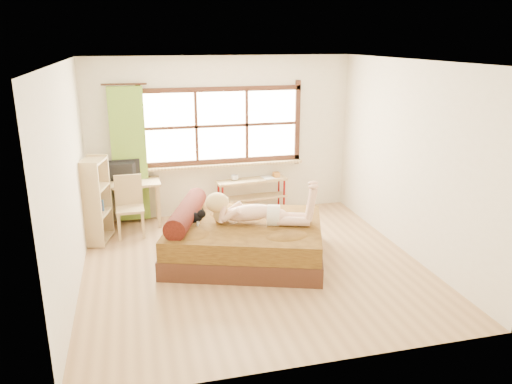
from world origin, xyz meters
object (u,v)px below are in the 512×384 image
object	(u,v)px
bed	(242,239)
pipe_shelf	(252,188)
desk	(122,188)
bookshelf	(96,200)
woman	(257,201)
chair	(129,202)
kitten	(192,216)

from	to	relation	value
bed	pipe_shelf	world-z (taller)	bed
desk	bookshelf	world-z (taller)	bookshelf
woman	chair	xyz separation A→B (m)	(-1.70, 1.38, -0.32)
kitten	bookshelf	bearing A→B (deg)	161.03
bed	desk	size ratio (longest dim) A/B	2.10
pipe_shelf	bookshelf	xyz separation A→B (m)	(-2.57, -0.69, 0.20)
kitten	woman	bearing A→B (deg)	9.28
chair	woman	bearing A→B (deg)	-39.99
chair	desk	bearing A→B (deg)	104.14
kitten	desk	size ratio (longest dim) A/B	0.26
desk	chair	distance (m)	0.40
bed	bookshelf	bearing A→B (deg)	169.84
kitten	desk	xyz separation A→B (m)	(-0.93, 1.59, -0.00)
desk	bookshelf	distance (m)	0.68
bed	kitten	distance (m)	0.77
desk	chair	world-z (taller)	chair
pipe_shelf	kitten	bearing A→B (deg)	-132.97
bed	desk	world-z (taller)	bed
pipe_shelf	desk	bearing A→B (deg)	176.54
chair	pipe_shelf	world-z (taller)	chair
desk	pipe_shelf	world-z (taller)	desk
kitten	desk	bearing A→B (deg)	139.36
woman	pipe_shelf	distance (m)	1.94
bookshelf	woman	bearing A→B (deg)	-14.84
bed	bookshelf	size ratio (longest dim) A/B	1.97
woman	desk	xyz separation A→B (m)	(-1.80, 1.74, -0.19)
desk	pipe_shelf	bearing A→B (deg)	2.17
bed	bookshelf	xyz separation A→B (m)	(-1.98, 1.11, 0.37)
desk	bookshelf	size ratio (longest dim) A/B	0.94
chair	pipe_shelf	size ratio (longest dim) A/B	0.74
kitten	chair	xyz separation A→B (m)	(-0.83, 1.23, -0.13)
kitten	bookshelf	distance (m)	1.67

